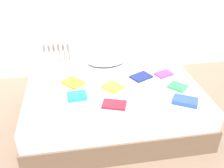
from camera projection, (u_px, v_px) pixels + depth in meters
ground_plane at (113, 119)px, 3.14m from camera, size 8.00×8.00×0.00m
bed at (113, 103)px, 3.02m from camera, size 2.00×1.50×0.50m
radiator at (57, 55)px, 3.86m from camera, size 0.47×0.04×0.56m
pillow at (106, 60)px, 3.31m from camera, size 0.50×0.33×0.12m
textbook_blue at (185, 101)px, 2.56m from camera, size 0.29×0.26×0.05m
textbook_white at (48, 114)px, 2.40m from camera, size 0.26×0.17×0.03m
textbook_teal at (77, 96)px, 2.64m from camera, size 0.22×0.17×0.05m
textbook_maroon at (114, 105)px, 2.52m from camera, size 0.28×0.22×0.03m
textbook_purple at (164, 74)px, 3.08m from camera, size 0.24×0.21×0.03m
textbook_navy at (141, 77)px, 3.02m from camera, size 0.29×0.26×0.02m
textbook_green at (178, 87)px, 2.82m from camera, size 0.25×0.25×0.03m
textbook_orange at (73, 83)px, 2.89m from camera, size 0.29×0.30×0.03m
textbook_yellow at (113, 87)px, 2.80m from camera, size 0.25×0.26×0.04m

